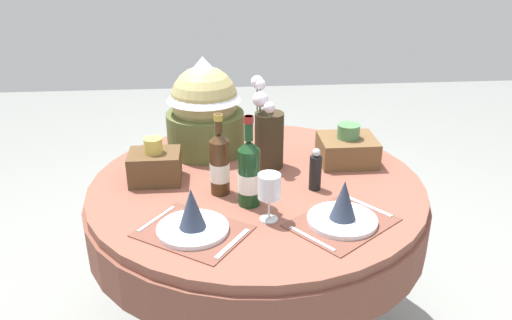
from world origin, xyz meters
The scene contains 11 objects.
dining_table centered at (0.00, 0.00, 0.63)m, with size 1.35×1.35×0.77m.
place_setting_left centered at (-0.24, -0.35, 0.81)m, with size 0.43×0.41×0.16m.
place_setting_right centered at (0.26, -0.34, 0.81)m, with size 0.43×0.41×0.16m.
flower_vase centered at (0.06, 0.15, 0.91)m, with size 0.13×0.15×0.38m.
wine_bottle_left centered at (-0.04, -0.18, 0.89)m, with size 0.08×0.08×0.34m.
wine_bottle_centre centered at (-0.15, -0.08, 0.89)m, with size 0.07×0.07×0.32m.
wine_glass_right centered at (0.02, -0.29, 0.89)m, with size 0.08×0.08×0.17m.
pepper_mill centered at (0.22, -0.08, 0.84)m, with size 0.05×0.05×0.17m.
gift_tub_back_left centered at (-0.20, 0.34, 0.99)m, with size 0.34×0.34×0.43m.
woven_basket_side_left centered at (-0.40, 0.04, 0.83)m, with size 0.20×0.16×0.18m.
woven_basket_side_right centered at (0.40, 0.16, 0.83)m, with size 0.24×0.21×0.17m.
Camera 1 is at (-0.16, -1.84, 1.69)m, focal length 36.39 mm.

